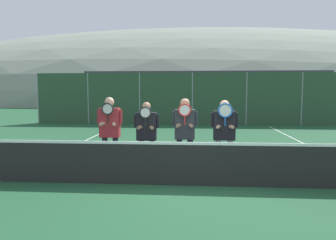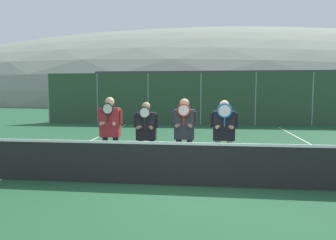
# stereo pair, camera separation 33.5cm
# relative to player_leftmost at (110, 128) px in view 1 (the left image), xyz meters

# --- Properties ---
(ground_plane) EXTENTS (120.00, 120.00, 0.00)m
(ground_plane) POSITION_rel_player_leftmost_xyz_m (1.89, -0.85, -1.07)
(ground_plane) COLOR #1E4C2D
(hill_distant) EXTENTS (134.14, 74.52, 26.08)m
(hill_distant) POSITION_rel_player_leftmost_xyz_m (1.89, 61.56, -1.07)
(hill_distant) COLOR gray
(hill_distant) RESTS_ON ground_plane
(clubhouse_building) EXTENTS (18.54, 5.50, 3.36)m
(clubhouse_building) POSITION_rel_player_leftmost_xyz_m (2.83, 20.03, 0.63)
(clubhouse_building) COLOR tan
(clubhouse_building) RESTS_ON ground_plane
(fence_back) EXTENTS (18.17, 0.06, 2.92)m
(fence_back) POSITION_rel_player_leftmost_xyz_m (1.89, 11.13, 0.39)
(fence_back) COLOR gray
(fence_back) RESTS_ON ground_plane
(tennis_net) EXTENTS (11.03, 0.09, 1.01)m
(tennis_net) POSITION_rel_player_leftmost_xyz_m (1.89, -0.85, -0.60)
(tennis_net) COLOR gray
(tennis_net) RESTS_ON ground_plane
(court_line_left_sideline) EXTENTS (0.05, 16.00, 0.01)m
(court_line_left_sideline) POSITION_rel_player_leftmost_xyz_m (-2.22, 2.15, -1.06)
(court_line_left_sideline) COLOR white
(court_line_left_sideline) RESTS_ON ground_plane
(court_line_right_sideline) EXTENTS (0.05, 16.00, 0.01)m
(court_line_right_sideline) POSITION_rel_player_leftmost_xyz_m (5.99, 2.15, -1.06)
(court_line_right_sideline) COLOR white
(court_line_right_sideline) RESTS_ON ground_plane
(player_leftmost) EXTENTS (0.60, 0.34, 1.80)m
(player_leftmost) POSITION_rel_player_leftmost_xyz_m (0.00, 0.00, 0.00)
(player_leftmost) COLOR #232838
(player_leftmost) RESTS_ON ground_plane
(player_center_left) EXTENTS (0.58, 0.34, 1.69)m
(player_center_left) POSITION_rel_player_leftmost_xyz_m (0.87, -0.05, -0.08)
(player_center_left) COLOR black
(player_center_left) RESTS_ON ground_plane
(player_center_right) EXTENTS (0.58, 0.34, 1.77)m
(player_center_right) POSITION_rel_player_leftmost_xyz_m (1.76, -0.07, -0.01)
(player_center_right) COLOR #232838
(player_center_right) RESTS_ON ground_plane
(player_rightmost) EXTENTS (0.62, 0.34, 1.74)m
(player_rightmost) POSITION_rel_player_leftmost_xyz_m (2.65, -0.03, -0.02)
(player_rightmost) COLOR white
(player_rightmost) RESTS_ON ground_plane
(car_far_left) EXTENTS (4.16, 2.03, 1.86)m
(car_far_left) POSITION_rel_player_leftmost_xyz_m (-3.17, 14.71, -0.13)
(car_far_left) COLOR maroon
(car_far_left) RESTS_ON ground_plane
(car_left_of_center) EXTENTS (4.54, 2.03, 1.68)m
(car_left_of_center) POSITION_rel_player_leftmost_xyz_m (1.74, 14.66, -0.20)
(car_left_of_center) COLOR maroon
(car_left_of_center) RESTS_ON ground_plane
(car_center) EXTENTS (4.57, 2.03, 1.90)m
(car_center) POSITION_rel_player_leftmost_xyz_m (6.86, 14.63, -0.11)
(car_center) COLOR navy
(car_center) RESTS_ON ground_plane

